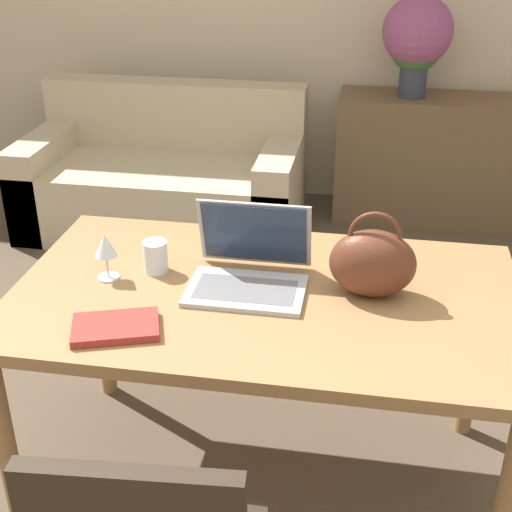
{
  "coord_description": "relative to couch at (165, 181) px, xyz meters",
  "views": [
    {
      "loc": [
        0.33,
        -1.28,
        1.85
      ],
      "look_at": [
        0.01,
        0.57,
        0.88
      ],
      "focal_mm": 50.0,
      "sensor_mm": 36.0,
      "label": 1
    }
  ],
  "objects": [
    {
      "name": "dining_table",
      "position": [
        0.94,
        -2.04,
        0.4
      ],
      "size": [
        1.54,
        0.9,
        0.76
      ],
      "color": "olive",
      "rests_on": "ground_plane"
    },
    {
      "name": "wine_glass",
      "position": [
        0.44,
        -2.04,
        0.59
      ],
      "size": [
        0.07,
        0.07,
        0.15
      ],
      "color": "silver",
      "rests_on": "dining_table"
    },
    {
      "name": "book",
      "position": [
        0.57,
        -2.33,
        0.49
      ],
      "size": [
        0.27,
        0.22,
        0.02
      ],
      "rotation": [
        0.0,
        0.0,
        0.33
      ],
      "color": "maroon",
      "rests_on": "dining_table"
    },
    {
      "name": "couch",
      "position": [
        0.0,
        0.0,
        0.0
      ],
      "size": [
        1.63,
        0.86,
        0.82
      ],
      "color": "#C1B293",
      "rests_on": "ground_plane"
    },
    {
      "name": "laptop",
      "position": [
        0.88,
        -1.99,
        0.55
      ],
      "size": [
        0.36,
        0.31,
        0.24
      ],
      "color": "#ADADB2",
      "rests_on": "dining_table"
    },
    {
      "name": "handbag",
      "position": [
        1.25,
        -2.0,
        0.59
      ],
      "size": [
        0.26,
        0.16,
        0.27
      ],
      "color": "#592D1E",
      "rests_on": "dining_table"
    },
    {
      "name": "flower_vase",
      "position": [
        1.42,
        0.35,
        0.82
      ],
      "size": [
        0.4,
        0.4,
        0.57
      ],
      "color": "#333847",
      "rests_on": "sideboard"
    },
    {
      "name": "drinking_glass",
      "position": [
        0.58,
        -1.97,
        0.53
      ],
      "size": [
        0.08,
        0.08,
        0.1
      ],
      "color": "silver",
      "rests_on": "dining_table"
    },
    {
      "name": "sideboard",
      "position": [
        1.66,
        0.38,
        0.1
      ],
      "size": [
        1.31,
        0.4,
        0.77
      ],
      "color": "brown",
      "rests_on": "ground_plane"
    }
  ]
}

